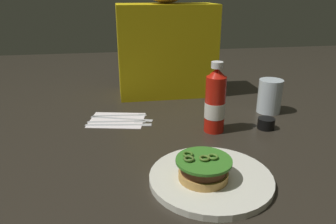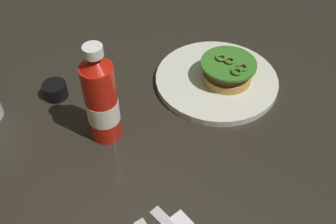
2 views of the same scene
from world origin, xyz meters
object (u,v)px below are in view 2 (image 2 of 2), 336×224
dinner_plate (216,80)px  ketchup_bottle (101,100)px  burger_sandwich (228,71)px  condiment_cup (55,90)px

dinner_plate → ketchup_bottle: (0.09, 0.26, 0.08)m
burger_sandwich → condiment_cup: bearing=43.8°
dinner_plate → burger_sandwich: (-0.02, -0.01, 0.03)m
ketchup_bottle → dinner_plate: bearing=-108.6°
ketchup_bottle → condiment_cup: 0.18m
ketchup_bottle → condiment_cup: bearing=-3.7°
ketchup_bottle → burger_sandwich: bearing=-111.8°
dinner_plate → burger_sandwich: bearing=-157.1°
burger_sandwich → condiment_cup: burger_sandwich is taller
ketchup_bottle → condiment_cup: (0.16, -0.01, -0.07)m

